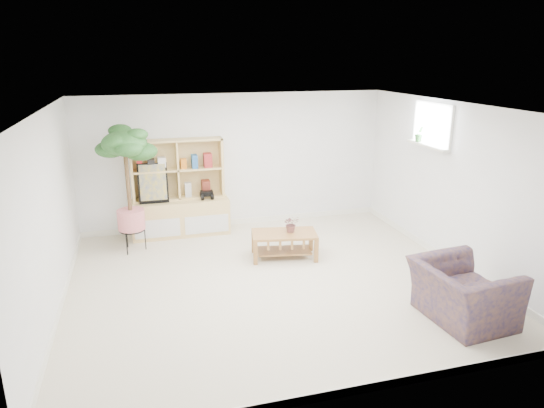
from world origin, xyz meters
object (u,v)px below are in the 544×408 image
object	(u,v)px
coffee_table	(284,245)
storage_unit	(179,188)
floor_tree	(129,190)
armchair	(463,289)

from	to	relation	value
coffee_table	storage_unit	bearing A→B (deg)	144.47
storage_unit	coffee_table	size ratio (longest dim) A/B	1.69
floor_tree	armchair	distance (m)	5.00
storage_unit	armchair	xyz separation A→B (m)	(2.93, -3.83, -0.44)
coffee_table	floor_tree	size ratio (longest dim) A/B	0.49
storage_unit	floor_tree	size ratio (longest dim) A/B	0.83
storage_unit	coffee_table	world-z (taller)	storage_unit
storage_unit	floor_tree	world-z (taller)	floor_tree
coffee_table	armchair	distance (m)	2.78
storage_unit	armchair	bearing A→B (deg)	-52.58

